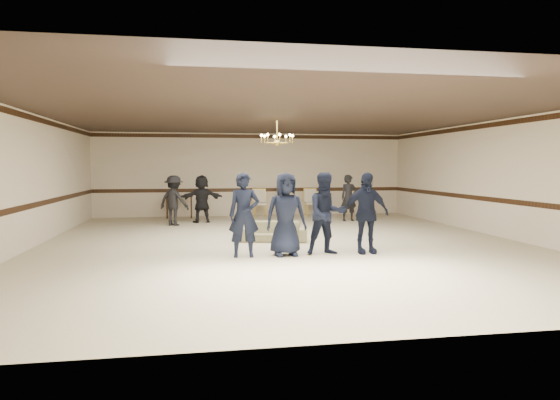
{
  "coord_description": "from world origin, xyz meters",
  "views": [
    {
      "loc": [
        -2.14,
        -12.05,
        1.94
      ],
      "look_at": [
        -0.17,
        -0.5,
        1.12
      ],
      "focal_mm": 31.45,
      "sensor_mm": 36.0,
      "label": 1
    }
  ],
  "objects_px": {
    "adult_mid": "(202,199)",
    "adult_left": "(174,201)",
    "boy_c": "(326,214)",
    "boy_a": "(244,215)",
    "console_table": "(179,207)",
    "banquet_chair_right": "(311,203)",
    "adult_right": "(349,198)",
    "banquet_chair_left": "(260,203)",
    "settee": "(274,231)",
    "chandelier": "(277,131)",
    "banquet_chair_mid": "(286,203)",
    "boy_b": "(286,214)",
    "boy_d": "(366,213)"
  },
  "relations": [
    {
      "from": "boy_c",
      "to": "adult_mid",
      "type": "xyz_separation_m",
      "value": [
        -2.62,
        6.58,
        -0.08
      ]
    },
    {
      "from": "boy_a",
      "to": "adult_mid",
      "type": "bearing_deg",
      "value": 99.6
    },
    {
      "from": "adult_left",
      "to": "adult_right",
      "type": "height_order",
      "value": "same"
    },
    {
      "from": "boy_b",
      "to": "adult_left",
      "type": "relative_size",
      "value": 1.1
    },
    {
      "from": "boy_b",
      "to": "adult_right",
      "type": "xyz_separation_m",
      "value": [
        3.38,
        6.18,
        -0.08
      ]
    },
    {
      "from": "adult_mid",
      "to": "boy_a",
      "type": "bearing_deg",
      "value": 85.92
    },
    {
      "from": "boy_b",
      "to": "banquet_chair_right",
      "type": "distance_m",
      "value": 8.39
    },
    {
      "from": "chandelier",
      "to": "console_table",
      "type": "height_order",
      "value": "chandelier"
    },
    {
      "from": "adult_left",
      "to": "console_table",
      "type": "distance_m",
      "value": 2.36
    },
    {
      "from": "banquet_chair_right",
      "to": "adult_left",
      "type": "bearing_deg",
      "value": -157.13
    },
    {
      "from": "boy_a",
      "to": "banquet_chair_left",
      "type": "relative_size",
      "value": 1.72
    },
    {
      "from": "banquet_chair_left",
      "to": "boy_a",
      "type": "bearing_deg",
      "value": -98.68
    },
    {
      "from": "chandelier",
      "to": "banquet_chair_mid",
      "type": "height_order",
      "value": "chandelier"
    },
    {
      "from": "settee",
      "to": "banquet_chair_right",
      "type": "distance_m",
      "value": 6.42
    },
    {
      "from": "boy_b",
      "to": "settee",
      "type": "height_order",
      "value": "boy_b"
    },
    {
      "from": "boy_c",
      "to": "banquet_chair_right",
      "type": "distance_m",
      "value": 8.17
    },
    {
      "from": "chandelier",
      "to": "boy_b",
      "type": "distance_m",
      "value": 3.37
    },
    {
      "from": "adult_left",
      "to": "banquet_chair_right",
      "type": "xyz_separation_m",
      "value": [
        5.09,
        2.13,
        -0.29
      ]
    },
    {
      "from": "banquet_chair_mid",
      "to": "adult_right",
      "type": "bearing_deg",
      "value": -42.6
    },
    {
      "from": "boy_c",
      "to": "console_table",
      "type": "bearing_deg",
      "value": 110.4
    },
    {
      "from": "banquet_chair_mid",
      "to": "banquet_chair_right",
      "type": "xyz_separation_m",
      "value": [
        1.0,
        0.0,
        0.0
      ]
    },
    {
      "from": "chandelier",
      "to": "settee",
      "type": "bearing_deg",
      "value": -106.79
    },
    {
      "from": "adult_mid",
      "to": "adult_left",
      "type": "bearing_deg",
      "value": 26.69
    },
    {
      "from": "adult_mid",
      "to": "boy_d",
      "type": "bearing_deg",
      "value": 106.96
    },
    {
      "from": "boy_d",
      "to": "adult_left",
      "type": "bearing_deg",
      "value": 126.09
    },
    {
      "from": "boy_d",
      "to": "settee",
      "type": "height_order",
      "value": "boy_d"
    },
    {
      "from": "boy_c",
      "to": "boy_d",
      "type": "distance_m",
      "value": 0.9
    },
    {
      "from": "boy_a",
      "to": "console_table",
      "type": "bearing_deg",
      "value": 103.73
    },
    {
      "from": "chandelier",
      "to": "banquet_chair_right",
      "type": "distance_m",
      "value": 6.2
    },
    {
      "from": "adult_mid",
      "to": "banquet_chair_mid",
      "type": "height_order",
      "value": "adult_mid"
    },
    {
      "from": "boy_d",
      "to": "banquet_chair_mid",
      "type": "distance_m",
      "value": 8.02
    },
    {
      "from": "adult_mid",
      "to": "banquet_chair_left",
      "type": "height_order",
      "value": "adult_mid"
    },
    {
      "from": "boy_b",
      "to": "settee",
      "type": "bearing_deg",
      "value": 85.39
    },
    {
      "from": "boy_b",
      "to": "adult_mid",
      "type": "distance_m",
      "value": 6.8
    },
    {
      "from": "boy_a",
      "to": "banquet_chair_mid",
      "type": "distance_m",
      "value": 8.36
    },
    {
      "from": "banquet_chair_mid",
      "to": "banquet_chair_left",
      "type": "bearing_deg",
      "value": -178.85
    },
    {
      "from": "boy_b",
      "to": "settee",
      "type": "distance_m",
      "value": 2.16
    },
    {
      "from": "boy_a",
      "to": "banquet_chair_right",
      "type": "xyz_separation_m",
      "value": [
        3.37,
        8.01,
        -0.38
      ]
    },
    {
      "from": "settee",
      "to": "adult_mid",
      "type": "xyz_separation_m",
      "value": [
        -1.78,
        4.52,
        0.56
      ]
    },
    {
      "from": "banquet_chair_right",
      "to": "settee",
      "type": "bearing_deg",
      "value": -111.91
    },
    {
      "from": "boy_b",
      "to": "console_table",
      "type": "xyz_separation_m",
      "value": [
        -2.53,
        8.21,
        -0.48
      ]
    },
    {
      "from": "boy_b",
      "to": "console_table",
      "type": "height_order",
      "value": "boy_b"
    },
    {
      "from": "banquet_chair_left",
      "to": "console_table",
      "type": "height_order",
      "value": "banquet_chair_left"
    },
    {
      "from": "boy_a",
      "to": "adult_left",
      "type": "height_order",
      "value": "boy_a"
    },
    {
      "from": "banquet_chair_left",
      "to": "banquet_chair_right",
      "type": "height_order",
      "value": "same"
    },
    {
      "from": "boy_a",
      "to": "banquet_chair_left",
      "type": "distance_m",
      "value": 8.13
    },
    {
      "from": "banquet_chair_right",
      "to": "boy_c",
      "type": "bearing_deg",
      "value": -100.92
    },
    {
      "from": "boy_b",
      "to": "banquet_chair_right",
      "type": "bearing_deg",
      "value": 69.84
    },
    {
      "from": "banquet_chair_right",
      "to": "adult_right",
      "type": "bearing_deg",
      "value": -63.36
    },
    {
      "from": "boy_b",
      "to": "adult_right",
      "type": "height_order",
      "value": "boy_b"
    }
  ]
}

